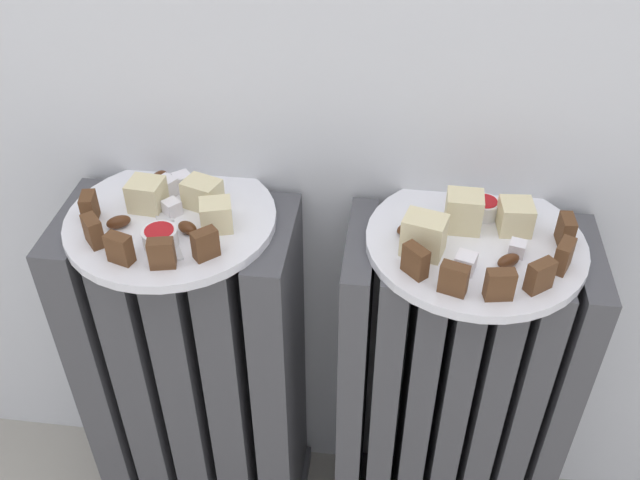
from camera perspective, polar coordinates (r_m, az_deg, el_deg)
radiator_left at (r=1.11m, az=-9.91°, el=-11.20°), size 0.32×0.17×0.60m
radiator_right at (r=1.08m, az=10.26°, el=-13.09°), size 0.32×0.17×0.60m
plate_left at (r=0.90m, az=-12.01°, el=1.62°), size 0.26×0.26×0.01m
plate_right at (r=0.87m, az=12.51°, el=-0.24°), size 0.26×0.26×0.01m
dark_cake_slice_left_0 at (r=0.91m, az=-18.26°, el=2.52°), size 0.02×0.03×0.04m
dark_cake_slice_left_1 at (r=0.87m, az=-17.97°, el=0.69°), size 0.03×0.03×0.04m
dark_cake_slice_left_2 at (r=0.83m, az=-16.00°, el=-0.68°), size 0.03×0.02×0.04m
dark_cake_slice_left_3 at (r=0.81m, az=-12.77°, el=-1.08°), size 0.03×0.02×0.04m
dark_cake_slice_left_4 at (r=0.82m, az=-9.31°, el=-0.33°), size 0.03×0.03×0.04m
marble_cake_slice_left_0 at (r=0.90m, az=-9.54°, el=3.74°), size 0.05×0.05×0.04m
marble_cake_slice_left_1 at (r=0.91m, az=-13.91°, el=3.61°), size 0.04×0.04×0.04m
marble_cake_slice_left_2 at (r=0.86m, az=-8.45°, el=1.99°), size 0.05×0.04×0.04m
turkish_delight_left_0 at (r=0.90m, az=-11.96°, el=2.60°), size 0.03×0.03×0.02m
turkish_delight_left_1 at (r=0.94m, az=-11.13°, el=4.71°), size 0.03×0.03×0.02m
turkish_delight_left_2 at (r=0.93m, az=-12.38°, el=4.25°), size 0.03×0.03×0.02m
medjool_date_left_0 at (r=0.89m, az=-16.07°, el=1.42°), size 0.03×0.03×0.02m
medjool_date_left_1 at (r=0.96m, az=-12.94°, el=5.02°), size 0.03×0.03×0.02m
medjool_date_left_2 at (r=0.86m, az=-10.74°, el=0.99°), size 0.03×0.03×0.02m
jam_bowl_left at (r=0.85m, az=-12.88°, el=0.24°), size 0.04×0.04×0.02m
dark_cake_slice_right_0 at (r=0.79m, az=7.77°, el=-1.69°), size 0.03×0.03×0.04m
dark_cake_slice_right_1 at (r=0.77m, az=10.83°, el=-3.13°), size 0.03×0.02×0.04m
dark_cake_slice_right_2 at (r=0.78m, az=14.42°, el=-3.54°), size 0.03×0.02×0.04m
dark_cake_slice_right_3 at (r=0.80m, az=17.48°, el=-2.81°), size 0.03×0.03×0.04m
dark_cake_slice_right_4 at (r=0.83m, az=19.21°, el=-1.23°), size 0.03×0.03×0.04m
dark_cake_slice_right_5 at (r=0.87m, az=19.36°, el=0.72°), size 0.02×0.03×0.04m
marble_cake_slice_right_0 at (r=0.88m, az=15.60°, el=1.85°), size 0.04×0.04×0.04m
marble_cake_slice_right_1 at (r=0.82m, az=8.45°, el=0.39°), size 0.06×0.05×0.05m
marble_cake_slice_right_2 at (r=0.86m, az=11.60°, el=2.28°), size 0.04×0.04×0.05m
turkish_delight_right_0 at (r=0.81m, az=11.75°, el=-1.85°), size 0.03×0.03×0.02m
turkish_delight_right_1 at (r=0.84m, az=15.75°, el=-0.68°), size 0.02×0.02×0.02m
medjool_date_right_0 at (r=0.83m, az=15.08°, el=-1.63°), size 0.03×0.03×0.02m
medjool_date_right_1 at (r=0.85m, az=7.10°, el=0.89°), size 0.03×0.03×0.01m
jam_bowl_right at (r=0.90m, az=13.20°, el=2.61°), size 0.04×0.04×0.02m
fork at (r=0.87m, az=-12.12°, el=0.69°), size 0.06×0.09×0.00m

